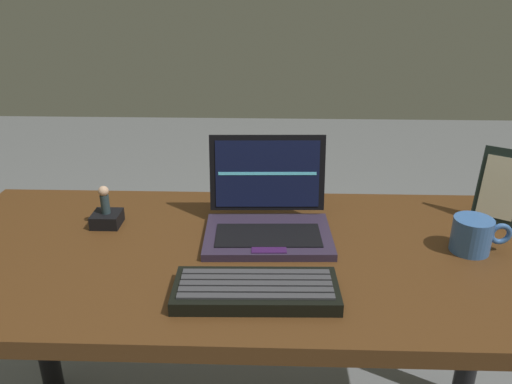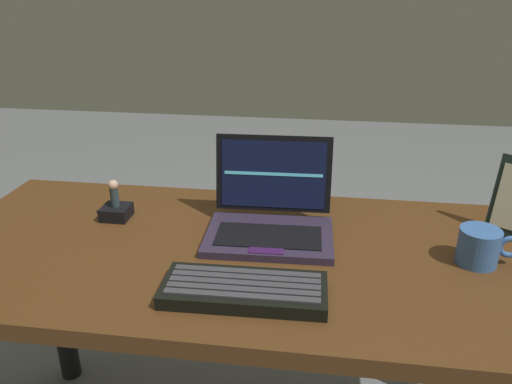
# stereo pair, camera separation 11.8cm
# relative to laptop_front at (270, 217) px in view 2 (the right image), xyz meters

# --- Properties ---
(desk) EXTENTS (1.54, 0.69, 0.74)m
(desk) POSITION_rel_laptop_front_xyz_m (-0.04, -0.09, -0.15)
(desk) COLOR #4B2C14
(desk) RESTS_ON ground
(laptop_front) EXTENTS (0.32, 0.26, 0.23)m
(laptop_front) POSITION_rel_laptop_front_xyz_m (0.00, 0.00, 0.00)
(laptop_front) COLOR #2C2338
(laptop_front) RESTS_ON desk
(external_keyboard) EXTENTS (0.34, 0.15, 0.03)m
(external_keyboard) POSITION_rel_laptop_front_xyz_m (-0.02, -0.28, -0.03)
(external_keyboard) COLOR black
(external_keyboard) RESTS_ON desk
(figurine_stand) EXTENTS (0.07, 0.07, 0.03)m
(figurine_stand) POSITION_rel_laptop_front_xyz_m (-0.42, 0.03, -0.03)
(figurine_stand) COLOR black
(figurine_stand) RESTS_ON desk
(figurine) EXTENTS (0.03, 0.03, 0.08)m
(figurine) POSITION_rel_laptop_front_xyz_m (-0.42, 0.03, 0.03)
(figurine) COLOR #293A3F
(figurine) RESTS_ON figurine_stand
(coffee_mug) EXTENTS (0.14, 0.09, 0.08)m
(coffee_mug) POSITION_rel_laptop_front_xyz_m (0.48, -0.07, -0.00)
(coffee_mug) COLOR #3863A5
(coffee_mug) RESTS_ON desk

